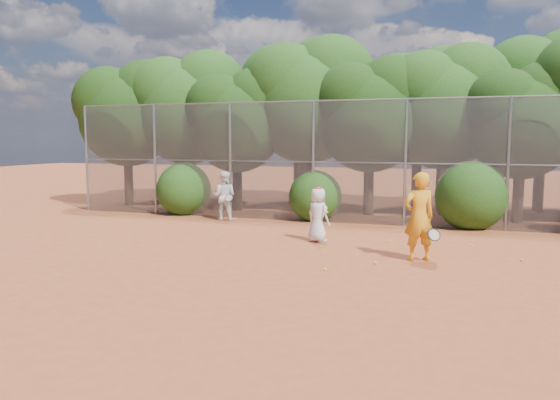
% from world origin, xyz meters
% --- Properties ---
extents(ground, '(80.00, 80.00, 0.00)m').
position_xyz_m(ground, '(0.00, 0.00, 0.00)').
color(ground, '#994422').
rests_on(ground, ground).
extents(fence_back, '(20.05, 0.09, 4.03)m').
position_xyz_m(fence_back, '(-0.12, 6.00, 2.05)').
color(fence_back, gray).
rests_on(fence_back, ground).
extents(tree_0, '(4.38, 3.81, 6.00)m').
position_xyz_m(tree_0, '(-9.44, 8.04, 3.93)').
color(tree_0, black).
rests_on(tree_0, ground).
extents(tree_1, '(4.64, 4.03, 6.35)m').
position_xyz_m(tree_1, '(-6.94, 8.54, 4.16)').
color(tree_1, black).
rests_on(tree_1, ground).
extents(tree_2, '(3.99, 3.47, 5.47)m').
position_xyz_m(tree_2, '(-4.45, 7.83, 3.58)').
color(tree_2, black).
rests_on(tree_2, ground).
extents(tree_3, '(4.89, 4.26, 6.70)m').
position_xyz_m(tree_3, '(-1.94, 8.84, 4.40)').
color(tree_3, black).
rests_on(tree_3, ground).
extents(tree_4, '(4.19, 3.64, 5.73)m').
position_xyz_m(tree_4, '(0.55, 8.24, 3.76)').
color(tree_4, black).
rests_on(tree_4, ground).
extents(tree_5, '(4.51, 3.92, 6.17)m').
position_xyz_m(tree_5, '(3.06, 9.04, 4.05)').
color(tree_5, black).
rests_on(tree_5, ground).
extents(tree_6, '(3.86, 3.36, 5.29)m').
position_xyz_m(tree_6, '(5.55, 8.03, 3.47)').
color(tree_6, black).
rests_on(tree_6, ground).
extents(tree_9, '(4.83, 4.20, 6.62)m').
position_xyz_m(tree_9, '(-7.94, 10.84, 4.34)').
color(tree_9, black).
rests_on(tree_9, ground).
extents(tree_10, '(5.15, 4.48, 7.06)m').
position_xyz_m(tree_10, '(-2.93, 11.05, 4.63)').
color(tree_10, black).
rests_on(tree_10, ground).
extents(tree_11, '(4.64, 4.03, 6.35)m').
position_xyz_m(tree_11, '(2.06, 10.64, 4.16)').
color(tree_11, black).
rests_on(tree_11, ground).
extents(tree_12, '(5.02, 4.37, 6.88)m').
position_xyz_m(tree_12, '(6.56, 11.24, 4.51)').
color(tree_12, black).
rests_on(tree_12, ground).
extents(bush_0, '(2.00, 2.00, 2.00)m').
position_xyz_m(bush_0, '(-6.00, 6.30, 1.00)').
color(bush_0, '#1A3F0F').
rests_on(bush_0, ground).
extents(bush_1, '(1.80, 1.80, 1.80)m').
position_xyz_m(bush_1, '(-1.00, 6.30, 0.90)').
color(bush_1, '#1A3F0F').
rests_on(bush_1, ground).
extents(bush_2, '(2.20, 2.20, 2.20)m').
position_xyz_m(bush_2, '(4.00, 6.30, 1.10)').
color(bush_2, '#1A3F0F').
rests_on(bush_2, ground).
extents(player_yellow, '(0.96, 0.78, 2.03)m').
position_xyz_m(player_yellow, '(2.81, 1.03, 1.01)').
color(player_yellow, orange).
rests_on(player_yellow, ground).
extents(player_teen, '(0.85, 0.76, 1.49)m').
position_xyz_m(player_teen, '(0.07, 2.51, 0.74)').
color(player_teen, white).
rests_on(player_teen, ground).
extents(player_white, '(0.89, 0.75, 1.66)m').
position_xyz_m(player_white, '(-3.95, 5.34, 0.83)').
color(player_white, white).
rests_on(player_white, ground).
extents(ball_0, '(0.07, 0.07, 0.07)m').
position_xyz_m(ball_0, '(1.95, 0.34, 0.03)').
color(ball_0, '#BCD426').
rests_on(ball_0, ground).
extents(ball_1, '(0.07, 0.07, 0.07)m').
position_xyz_m(ball_1, '(1.92, 3.08, 0.03)').
color(ball_1, '#BCD426').
rests_on(ball_1, ground).
extents(ball_2, '(0.07, 0.07, 0.07)m').
position_xyz_m(ball_2, '(1.03, -0.60, 0.03)').
color(ball_2, '#BCD426').
rests_on(ball_2, ground).
extents(ball_3, '(0.07, 0.07, 0.07)m').
position_xyz_m(ball_3, '(5.05, 1.66, 0.03)').
color(ball_3, '#BCD426').
rests_on(ball_3, ground).
extents(ball_4, '(0.07, 0.07, 0.07)m').
position_xyz_m(ball_4, '(0.36, 1.67, 0.03)').
color(ball_4, '#BCD426').
rests_on(ball_4, ground).
extents(ball_5, '(0.07, 0.07, 0.07)m').
position_xyz_m(ball_5, '(3.99, 3.14, 0.03)').
color(ball_5, '#BCD426').
rests_on(ball_5, ground).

